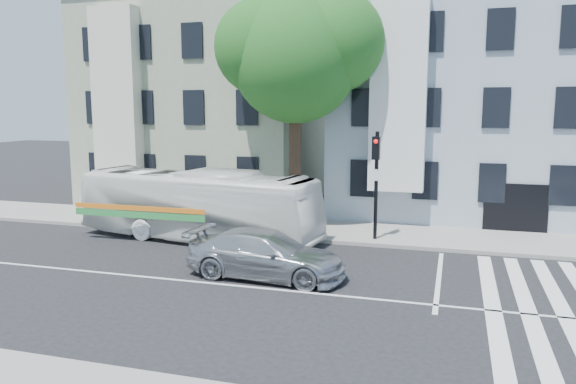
% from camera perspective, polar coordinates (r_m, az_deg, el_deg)
% --- Properties ---
extents(ground, '(120.00, 120.00, 0.00)m').
position_cam_1_polar(ground, '(17.75, -6.97, -9.28)').
color(ground, black).
rests_on(ground, ground).
extents(sidewalk_far, '(80.00, 4.00, 0.15)m').
position_cam_1_polar(sidewalk_far, '(25.00, 0.38, -3.73)').
color(sidewalk_far, gray).
rests_on(sidewalk_far, ground).
extents(building_left, '(12.00, 10.00, 11.00)m').
position_cam_1_polar(building_left, '(33.43, -7.89, 8.70)').
color(building_left, gray).
rests_on(building_left, ground).
extents(building_right, '(12.00, 10.00, 11.00)m').
position_cam_1_polar(building_right, '(30.44, 17.15, 8.40)').
color(building_right, '#9BAFB9').
rests_on(building_right, ground).
extents(street_tree, '(7.30, 5.90, 11.10)m').
position_cam_1_polar(street_tree, '(25.22, 1.02, 14.10)').
color(street_tree, '#2D2116').
rests_on(street_tree, ground).
extents(bus, '(3.94, 10.69, 2.91)m').
position_cam_1_polar(bus, '(23.28, -9.16, -1.32)').
color(bus, white).
rests_on(bus, ground).
extents(sedan, '(2.42, 5.30, 1.51)m').
position_cam_1_polar(sedan, '(18.13, -2.25, -6.35)').
color(sedan, '#B3B5BA').
rests_on(sedan, ground).
extents(hedge, '(8.51, 0.90, 0.70)m').
position_cam_1_polar(hedge, '(24.77, -9.56, -2.97)').
color(hedge, '#205A1D').
rests_on(hedge, sidewalk_far).
extents(traffic_signal, '(0.47, 0.54, 4.48)m').
position_cam_1_polar(traffic_signal, '(22.50, 8.94, 2.05)').
color(traffic_signal, black).
rests_on(traffic_signal, ground).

